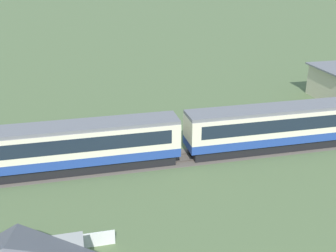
# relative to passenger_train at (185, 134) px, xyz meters

# --- Properties ---
(passenger_train) EXTENTS (87.41, 3.02, 4.21)m
(passenger_train) POSITION_rel_passenger_train_xyz_m (0.00, 0.00, 0.00)
(passenger_train) COLOR #234293
(passenger_train) RESTS_ON ground_plane
(railway_track) EXTENTS (121.50, 3.60, 0.04)m
(railway_track) POSITION_rel_passenger_train_xyz_m (0.80, 0.00, -2.33)
(railway_track) COLOR #665B51
(railway_track) RESTS_ON ground_plane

